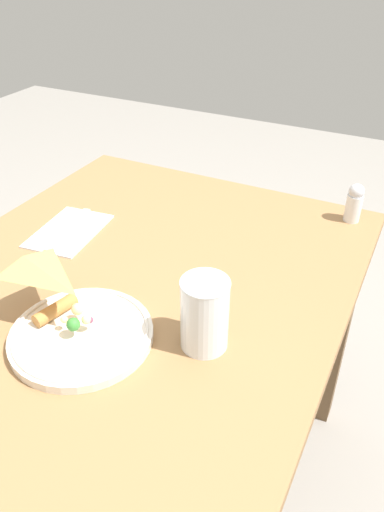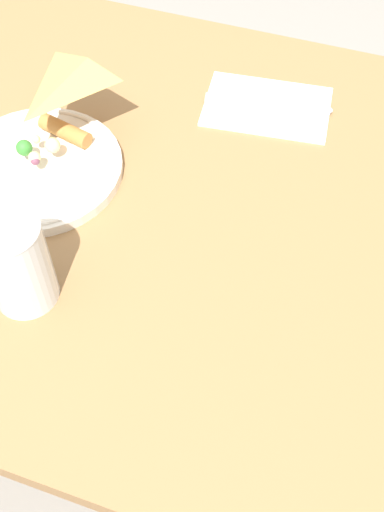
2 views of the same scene
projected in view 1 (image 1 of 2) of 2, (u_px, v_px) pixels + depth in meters
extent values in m
plane|color=gray|center=(142.00, 493.00, 1.35)|extent=(6.00, 6.00, 0.00)
cube|color=olive|center=(122.00, 293.00, 0.97)|extent=(1.05, 0.82, 0.03)
cube|color=brown|center=(337.00, 333.00, 1.38)|extent=(0.06, 0.06, 0.67)
cube|color=brown|center=(118.00, 266.00, 1.65)|extent=(0.06, 0.06, 0.67)
cylinder|color=silver|center=(82.00, 335.00, 0.84)|extent=(0.24, 0.24, 0.02)
torus|color=silver|center=(81.00, 331.00, 0.83)|extent=(0.23, 0.23, 0.01)
pyramid|color=#DBA351|center=(82.00, 328.00, 0.82)|extent=(0.12, 0.16, 0.02)
cylinder|color=#B77A3D|center=(55.00, 310.00, 0.86)|extent=(0.08, 0.04, 0.02)
sphere|color=#EFDB93|center=(87.00, 320.00, 0.82)|extent=(0.02, 0.02, 0.02)
sphere|color=#EFDB93|center=(64.00, 320.00, 0.82)|extent=(0.01, 0.01, 0.01)
sphere|color=#388433|center=(73.00, 324.00, 0.81)|extent=(0.02, 0.02, 0.02)
sphere|color=#7A4256|center=(90.00, 320.00, 0.82)|extent=(0.01, 0.01, 0.01)
sphere|color=#EFDB93|center=(77.00, 309.00, 0.84)|extent=(0.02, 0.02, 0.02)
cylinder|color=white|center=(205.00, 314.00, 0.80)|extent=(0.08, 0.08, 0.13)
cylinder|color=#F4CC66|center=(204.00, 323.00, 0.81)|extent=(0.07, 0.07, 0.09)
torus|color=white|center=(205.00, 283.00, 0.76)|extent=(0.08, 0.08, 0.00)
cube|color=silver|center=(69.00, 231.00, 1.13)|extent=(0.20, 0.15, 0.00)
cube|color=#B2B2B7|center=(56.00, 242.00, 1.08)|extent=(0.08, 0.03, 0.01)
cube|color=silver|center=(76.00, 222.00, 1.16)|extent=(0.12, 0.04, 0.00)
ellipsoid|color=silver|center=(86.00, 211.00, 1.20)|extent=(0.02, 0.02, 0.00)
cylinder|color=silver|center=(353.00, 208.00, 1.16)|extent=(0.04, 0.04, 0.06)
sphere|color=silver|center=(357.00, 191.00, 1.13)|extent=(0.04, 0.04, 0.04)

